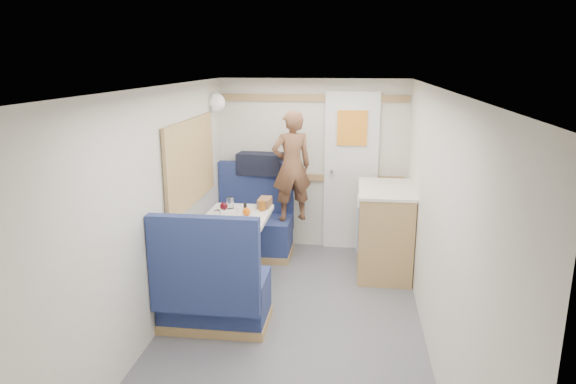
# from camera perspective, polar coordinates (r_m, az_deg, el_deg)

# --- Properties ---
(floor) EXTENTS (4.50, 4.50, 0.00)m
(floor) POSITION_cam_1_polar(r_m,az_deg,el_deg) (4.32, 0.03, -16.20)
(floor) COLOR #515156
(floor) RESTS_ON ground
(ceiling) EXTENTS (4.50, 4.50, 0.00)m
(ceiling) POSITION_cam_1_polar(r_m,az_deg,el_deg) (3.72, 0.04, 11.37)
(ceiling) COLOR silver
(ceiling) RESTS_ON wall_back
(wall_back) EXTENTS (2.20, 0.02, 2.00)m
(wall_back) POSITION_cam_1_polar(r_m,az_deg,el_deg) (6.07, 2.76, 3.04)
(wall_back) COLOR silver
(wall_back) RESTS_ON floor
(wall_left) EXTENTS (0.02, 4.50, 2.00)m
(wall_left) POSITION_cam_1_polar(r_m,az_deg,el_deg) (4.18, -15.11, -2.74)
(wall_left) COLOR silver
(wall_left) RESTS_ON floor
(wall_right) EXTENTS (0.02, 4.50, 2.00)m
(wall_right) POSITION_cam_1_polar(r_m,az_deg,el_deg) (3.92, 16.22, -3.96)
(wall_right) COLOR silver
(wall_right) RESTS_ON floor
(oak_trim_low) EXTENTS (2.15, 0.02, 0.08)m
(oak_trim_low) POSITION_cam_1_polar(r_m,az_deg,el_deg) (6.08, 2.73, 1.62)
(oak_trim_low) COLOR #A7844B
(oak_trim_low) RESTS_ON wall_back
(oak_trim_high) EXTENTS (2.15, 0.02, 0.08)m
(oak_trim_high) POSITION_cam_1_polar(r_m,az_deg,el_deg) (5.95, 2.84, 10.39)
(oak_trim_high) COLOR #A7844B
(oak_trim_high) RESTS_ON wall_back
(side_window) EXTENTS (0.04, 1.30, 0.72)m
(side_window) POSITION_cam_1_polar(r_m,az_deg,el_deg) (5.02, -10.80, 3.30)
(side_window) COLOR #A8B499
(side_window) RESTS_ON wall_left
(rear_door) EXTENTS (0.62, 0.12, 1.86)m
(rear_door) POSITION_cam_1_polar(r_m,az_deg,el_deg) (6.03, 7.00, 2.59)
(rear_door) COLOR white
(rear_door) RESTS_ON wall_back
(dinette_table) EXTENTS (0.62, 0.92, 0.72)m
(dinette_table) POSITION_cam_1_polar(r_m,az_deg,el_deg) (5.09, -5.81, -4.36)
(dinette_table) COLOR white
(dinette_table) RESTS_ON floor
(bench_far) EXTENTS (0.90, 0.59, 1.05)m
(bench_far) POSITION_cam_1_polar(r_m,az_deg,el_deg) (5.97, -3.87, -4.13)
(bench_far) COLOR navy
(bench_far) RESTS_ON floor
(bench_near) EXTENTS (0.90, 0.59, 1.05)m
(bench_near) POSITION_cam_1_polar(r_m,az_deg,el_deg) (4.41, -8.30, -11.23)
(bench_near) COLOR navy
(bench_near) RESTS_ON floor
(ledge) EXTENTS (0.90, 0.14, 0.04)m
(ledge) POSITION_cam_1_polar(r_m,az_deg,el_deg) (6.06, -3.50, 1.84)
(ledge) COLOR #A7844B
(ledge) RESTS_ON bench_far
(dome_light) EXTENTS (0.20, 0.20, 0.20)m
(dome_light) POSITION_cam_1_polar(r_m,az_deg,el_deg) (5.75, -8.02, 9.83)
(dome_light) COLOR white
(dome_light) RESTS_ON wall_left
(galley_counter) EXTENTS (0.57, 0.92, 0.92)m
(galley_counter) POSITION_cam_1_polar(r_m,az_deg,el_deg) (5.52, 10.59, -4.10)
(galley_counter) COLOR #A7844B
(galley_counter) RESTS_ON floor
(person) EXTENTS (0.53, 0.45, 1.23)m
(person) POSITION_cam_1_polar(r_m,az_deg,el_deg) (5.66, 0.40, 2.88)
(person) COLOR brown
(person) RESTS_ON bench_far
(duffel_bag) EXTENTS (0.54, 0.29, 0.25)m
(duffel_bag) POSITION_cam_1_polar(r_m,az_deg,el_deg) (6.02, -3.12, 3.17)
(duffel_bag) COLOR black
(duffel_bag) RESTS_ON ledge
(tray) EXTENTS (0.37, 0.44, 0.02)m
(tray) POSITION_cam_1_polar(r_m,az_deg,el_deg) (4.89, -5.86, -3.11)
(tray) COLOR silver
(tray) RESTS_ON dinette_table
(orange_fruit) EXTENTS (0.08, 0.08, 0.08)m
(orange_fruit) POSITION_cam_1_polar(r_m,az_deg,el_deg) (4.99, -4.63, -2.17)
(orange_fruit) COLOR #E8520A
(orange_fruit) RESTS_ON tray
(cheese_block) EXTENTS (0.10, 0.08, 0.03)m
(cheese_block) POSITION_cam_1_polar(r_m,az_deg,el_deg) (4.81, -5.91, -3.11)
(cheese_block) COLOR #D4BD7B
(cheese_block) RESTS_ON tray
(wine_glass) EXTENTS (0.08, 0.08, 0.17)m
(wine_glass) POSITION_cam_1_polar(r_m,az_deg,el_deg) (4.92, -7.14, -1.67)
(wine_glass) COLOR white
(wine_glass) RESTS_ON dinette_table
(tumbler_left) EXTENTS (0.07, 0.07, 0.11)m
(tumbler_left) POSITION_cam_1_polar(r_m,az_deg,el_deg) (4.90, -7.84, -2.62)
(tumbler_left) COLOR white
(tumbler_left) RESTS_ON dinette_table
(tumbler_mid) EXTENTS (0.07, 0.07, 0.12)m
(tumbler_mid) POSITION_cam_1_polar(r_m,az_deg,el_deg) (5.29, -6.45, -1.21)
(tumbler_mid) COLOR silver
(tumbler_mid) RESTS_ON dinette_table
(beer_glass) EXTENTS (0.06, 0.06, 0.10)m
(beer_glass) POSITION_cam_1_polar(r_m,az_deg,el_deg) (5.19, -2.89, -1.58)
(beer_glass) COLOR #8F4E14
(beer_glass) RESTS_ON dinette_table
(pepper_grinder) EXTENTS (0.03, 0.03, 0.09)m
(pepper_grinder) POSITION_cam_1_polar(r_m,az_deg,el_deg) (5.18, -4.79, -1.70)
(pepper_grinder) COLOR black
(pepper_grinder) RESTS_ON dinette_table
(salt_grinder) EXTENTS (0.03, 0.03, 0.09)m
(salt_grinder) POSITION_cam_1_polar(r_m,az_deg,el_deg) (5.03, -5.55, -2.23)
(salt_grinder) COLOR white
(salt_grinder) RESTS_ON dinette_table
(bread_loaf) EXTENTS (0.13, 0.22, 0.09)m
(bread_loaf) POSITION_cam_1_polar(r_m,az_deg,el_deg) (5.33, -2.60, -1.16)
(bread_loaf) COLOR olive
(bread_loaf) RESTS_ON dinette_table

